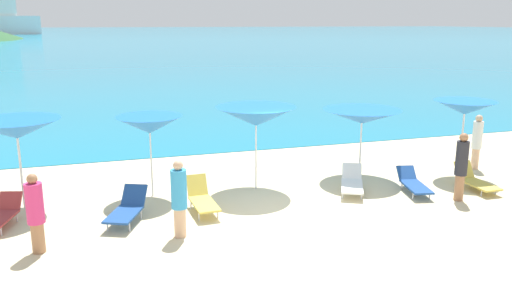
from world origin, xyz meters
The scene contains 17 objects.
ground_plane centered at (0.00, 10.00, -0.15)m, with size 50.00×100.00×0.30m, color beige.
ocean_water centered at (0.00, 226.35, 0.01)m, with size 650.00×440.00×0.02m, color teal.
umbrella_0 centered at (-6.20, 2.39, 2.03)m, with size 2.33×2.33×2.27m.
umbrella_1 centered at (-3.02, 2.41, 1.95)m, with size 1.87×1.87×2.18m.
umbrella_2 centered at (-0.16, 2.20, 2.06)m, with size 2.32×2.32×2.32m.
umbrella_3 centered at (3.16, 2.34, 1.85)m, with size 2.55×2.55×2.06m.
umbrella_4 centered at (6.13, 1.56, 2.09)m, with size 1.85×1.85×2.30m.
lounge_chair_0 centered at (2.27, 1.12, 0.27)m, with size 1.24×1.73×0.62m.
lounge_chair_1 centered at (-3.78, 0.71, 0.33)m, with size 1.15×1.63×0.71m.
lounge_chair_2 centered at (-1.97, 0.86, 0.33)m, with size 0.59×1.50×0.78m.
lounge_chair_3 centered at (3.87, 0.59, 0.26)m, with size 0.86×1.66×0.56m.
lounge_chair_4 centered at (-6.56, 1.27, 0.28)m, with size 0.89×1.55×0.63m.
lounge_chair_5 centered at (5.66, 0.30, 0.26)m, with size 0.57×1.44×0.67m.
beachgoer_0 centered at (-5.61, -0.47, 0.87)m, with size 0.35×0.35×1.66m.
beachgoer_1 centered at (-2.74, -0.53, 0.91)m, with size 0.34×0.34×1.72m.
beachgoer_2 centered at (4.62, -0.34, 0.97)m, with size 0.32×0.32×1.80m.
beachgoer_4 centered at (7.08, 2.01, 0.93)m, with size 0.30×0.30×1.75m.
Camera 1 is at (-4.28, -11.07, 4.58)m, focal length 36.26 mm.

